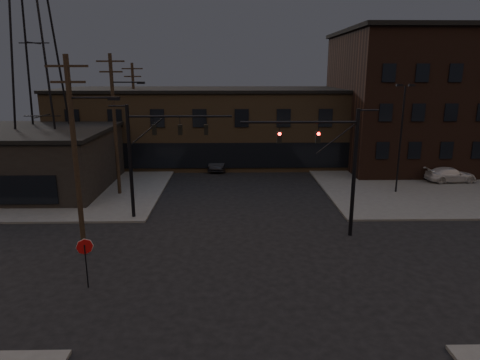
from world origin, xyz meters
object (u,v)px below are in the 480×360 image
traffic_signal_near (336,159)px  traffic_signal_far (148,149)px  stop_sign (85,252)px  parked_car_lot_b (450,175)px  parked_car_lot_a (411,164)px  car_crossing (220,162)px

traffic_signal_near → traffic_signal_far: size_ratio=1.00×
stop_sign → traffic_signal_far: bearing=82.7°
stop_sign → parked_car_lot_b: 33.43m
stop_sign → parked_car_lot_a: size_ratio=0.62×
traffic_signal_near → stop_sign: bearing=-154.1°
traffic_signal_near → parked_car_lot_b: 19.35m
traffic_signal_near → car_crossing: bearing=111.8°
traffic_signal_near → parked_car_lot_b: size_ratio=1.75×
traffic_signal_far → car_crossing: size_ratio=1.72×
stop_sign → parked_car_lot_b: stop_sign is taller
parked_car_lot_b → car_crossing: bearing=70.7°
traffic_signal_near → stop_sign: (-13.36, -6.49, -3.09)m
traffic_signal_near → stop_sign: 15.17m
traffic_signal_far → car_crossing: bearing=73.8°
traffic_signal_far → car_crossing: traffic_signal_far is taller
traffic_signal_near → parked_car_lot_a: 21.86m
car_crossing → parked_car_lot_a: bearing=7.3°
parked_car_lot_a → car_crossing: 19.92m
traffic_signal_near → parked_car_lot_a: size_ratio=1.99×
stop_sign → parked_car_lot_b: bearing=35.2°
stop_sign → car_crossing: (5.77, 25.43, -1.08)m
traffic_signal_far → stop_sign: bearing=-97.3°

